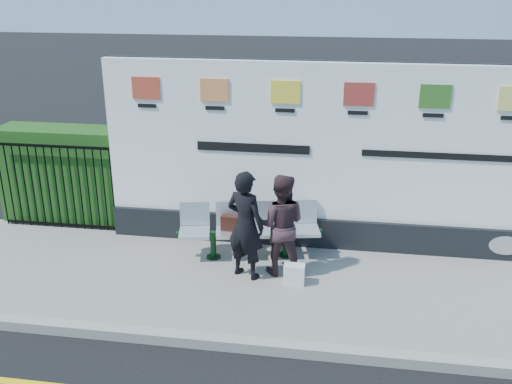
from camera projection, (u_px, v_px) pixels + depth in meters
The scene contains 10 objects.
pavement at pixel (314, 288), 8.29m from camera, with size 14.00×3.00×0.12m, color gray.
kerb at pixel (307, 350), 6.90m from camera, with size 14.00×0.18×0.14m, color gray.
billboard at pixel (354, 172), 8.98m from camera, with size 8.00×0.30×3.00m.
hedge at pixel (68, 174), 10.28m from camera, with size 2.35×0.70×1.70m, color #1D4B16.
railing at pixel (56, 187), 9.89m from camera, with size 2.05×0.06×1.54m, color black, non-canonical shape.
bench at pixel (250, 243), 9.02m from camera, with size 2.19×0.57×0.47m, color silver, non-canonical shape.
woman_left at pixel (245, 225), 8.24m from camera, with size 0.60×0.39×1.64m, color black.
woman_right at pixel (281, 225), 8.37m from camera, with size 0.76×0.59×1.56m, color #3A252A.
handbag_brown at pixel (231, 223), 8.88m from camera, with size 0.31×0.13×0.24m, color black.
carrier_bag_white at pixel (294, 274), 8.25m from camera, with size 0.30×0.18×0.30m, color silver.
Camera 1 is at (0.27, -4.80, 4.32)m, focal length 40.00 mm.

